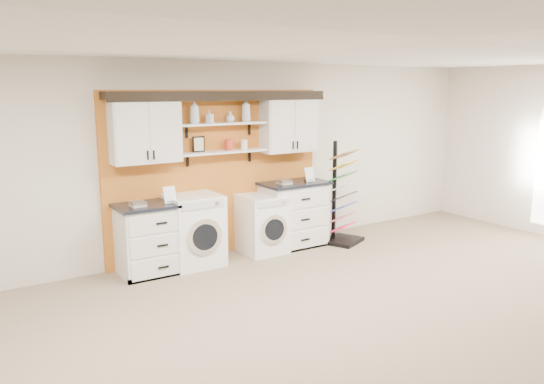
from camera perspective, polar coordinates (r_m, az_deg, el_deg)
floor at (r=5.12m, az=16.15°, el=-17.55°), size 10.00×10.00×0.00m
ceiling at (r=4.53m, az=18.11°, el=15.42°), size 10.00×10.00×0.00m
wall_back at (r=7.78m, az=-5.99°, el=3.51°), size 10.00×0.00×10.00m
accent_panel at (r=7.77m, az=-5.84°, el=2.02°), size 3.40×0.07×2.40m
upper_cabinet_left at (r=7.10m, az=-13.51°, el=6.44°), size 0.90×0.35×0.84m
upper_cabinet_right at (r=8.13m, az=1.79°, el=7.29°), size 0.90×0.35×0.84m
shelf_lower at (r=7.58m, az=-5.32°, el=4.32°), size 1.32×0.28×0.03m
shelf_upper at (r=7.55m, az=-5.37°, el=7.34°), size 1.32×0.28×0.03m
crown_molding at (r=7.54m, az=-5.47°, el=10.36°), size 3.30×0.41×0.13m
picture_frame at (r=7.46m, az=-7.90°, el=5.12°), size 0.18×0.02×0.22m
canister_red at (r=7.62m, az=-4.66°, el=5.08°), size 0.11×0.11×0.16m
canister_cream at (r=7.74m, az=-3.02°, el=5.12°), size 0.10×0.10×0.14m
base_cabinet_left at (r=7.20m, az=-12.60°, el=-4.87°), size 0.96×0.66×0.94m
base_cabinet_right at (r=8.21m, az=2.34°, el=-2.40°), size 1.04×0.66×1.01m
washer at (r=7.40m, az=-8.37°, el=-4.09°), size 0.71×0.71×0.99m
dryer at (r=7.91m, az=-1.09°, el=-3.43°), size 0.62×0.71×0.87m
sample_rack at (r=8.46m, az=7.58°, el=-1.98°), size 0.74×0.69×1.61m
soap_bottle_a at (r=7.35m, az=-8.33°, el=8.58°), size 0.18×0.18×0.33m
soap_bottle_b at (r=7.45m, az=-6.72°, el=8.06°), size 0.11×0.11×0.18m
soap_bottle_c at (r=7.60m, az=-4.52°, el=8.07°), size 0.14×0.14×0.15m
soap_bottle_d at (r=7.72m, az=-2.82°, el=8.84°), size 0.15×0.15×0.34m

